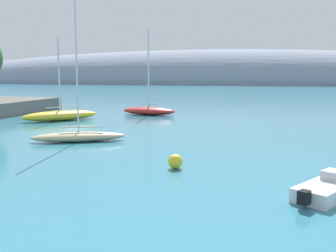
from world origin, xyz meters
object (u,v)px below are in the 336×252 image
Objects in this scene: sailboat_yellow_mid_mooring at (60,115)px; mooring_buoy_yellow at (175,161)px; sailboat_sand_end_of_line at (79,135)px; sailboat_red_near_shore at (149,110)px; motorboat_white_foreground at (329,188)px.

mooring_buoy_yellow is at bearing 83.72° from sailboat_yellow_mid_mooring.
sailboat_red_near_shore is at bearing -113.71° from sailboat_sand_end_of_line.
mooring_buoy_yellow is at bearing 118.28° from sailboat_sand_end_of_line.
motorboat_white_foreground is 7.81m from mooring_buoy_yellow.
sailboat_yellow_mid_mooring is 14.34m from sailboat_sand_end_of_line.
motorboat_white_foreground is (24.25, -21.41, -0.27)m from sailboat_yellow_mid_mooring.
sailboat_yellow_mid_mooring is 25.04m from mooring_buoy_yellow.
sailboat_sand_end_of_line is at bearing -82.57° from sailboat_red_near_shore.
sailboat_sand_end_of_line reaches higher than sailboat_yellow_mid_mooring.
mooring_buoy_yellow is (-7.18, 3.09, 0.06)m from motorboat_white_foreground.
sailboat_yellow_mid_mooring is at bearing 80.07° from motorboat_white_foreground.
sailboat_sand_end_of_line is (8.16, -11.79, -0.14)m from sailboat_yellow_mid_mooring.
mooring_buoy_yellow is (8.92, -6.52, -0.08)m from sailboat_sand_end_of_line.
sailboat_yellow_mid_mooring is at bearing -80.87° from sailboat_sand_end_of_line.
sailboat_red_near_shore is 11.06m from sailboat_yellow_mid_mooring.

